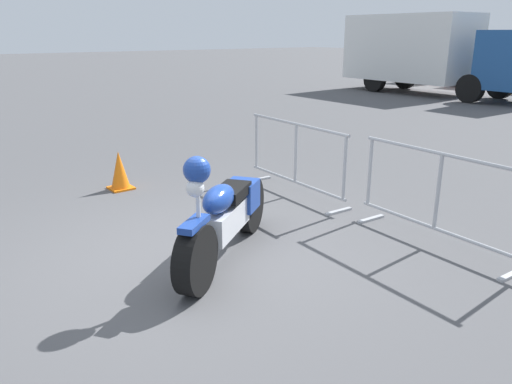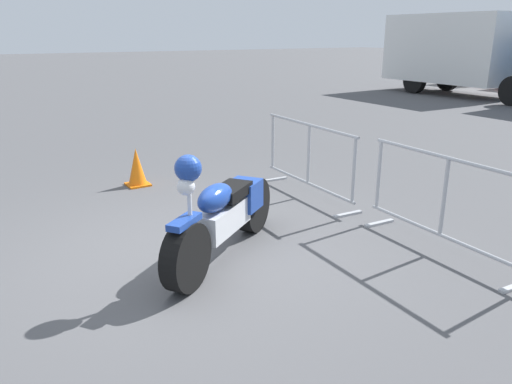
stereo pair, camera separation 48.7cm
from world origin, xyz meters
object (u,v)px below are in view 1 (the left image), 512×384
Objects in this scene: motorcycle at (226,215)px; traffic_cone at (120,171)px; box_truck at (429,51)px; crowd_barrier_far at (437,198)px; crowd_barrier_near at (296,158)px; parked_car_red at (490,69)px; parked_car_tan at (437,66)px.

motorcycle reaches higher than traffic_cone.
box_truck is at bearing 107.31° from traffic_cone.
traffic_cone is (-4.16, -1.92, -0.26)m from crowd_barrier_far.
crowd_barrier_near is 0.49× the size of parked_car_red.
motorcycle is at bearing -119.74° from crowd_barrier_far.
parked_car_red reaches higher than traffic_cone.
crowd_barrier_near is at bearing 46.00° from traffic_cone.
crowd_barrier_near and crowd_barrier_far have the same top height.
parked_car_red is at bearing 103.59° from traffic_cone.
crowd_barrier_near is 14.19m from box_truck.
box_truck is 1.76× the size of parked_car_tan.
motorcycle is at bearing -60.76° from box_truck.
motorcycle is at bearing -60.27° from crowd_barrier_near.
crowd_barrier_far is at bearing 0.00° from crowd_barrier_near.
box_truck is (-7.54, 14.65, 1.15)m from motorcycle.
crowd_barrier_near is 19.06m from parked_car_red.
parked_car_tan is 2.70m from parked_car_red.
traffic_cone is (4.53, -14.54, -1.35)m from box_truck.
parked_car_tan reaches higher than crowd_barrier_far.
crowd_barrier_far is 3.56× the size of traffic_cone.
parked_car_red is at bearing 116.59° from crowd_barrier_far.
crowd_barrier_near is at bearing -153.70° from parked_car_tan.
parked_car_tan is (-11.64, 17.84, 0.20)m from crowd_barrier_far.
box_truck is (-8.69, 12.63, 1.08)m from crowd_barrier_far.
motorcycle is 16.52m from box_truck.
parked_car_tan is at bearing 110.74° from traffic_cone.
parked_car_red is (-7.79, 19.89, 0.25)m from motorcycle.
traffic_cone is (4.78, -19.78, -0.45)m from parked_car_red.
parked_car_tan reaches higher than traffic_cone.
crowd_barrier_near is at bearing -61.17° from box_truck.
parked_car_tan is (-10.48, 19.86, 0.27)m from motorcycle.
parked_car_red is at bearing -90.61° from parked_car_tan.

